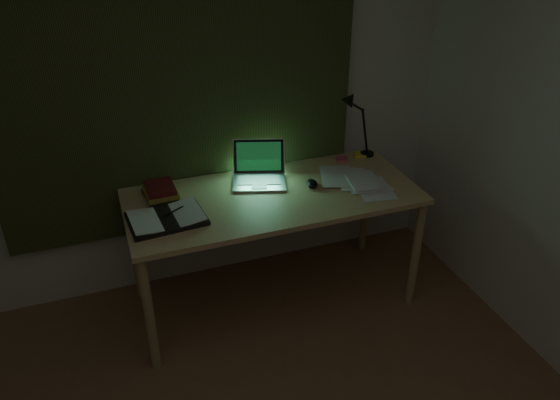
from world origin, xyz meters
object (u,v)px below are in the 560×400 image
(desk, at_px, (274,249))
(loose_papers, at_px, (353,183))
(laptop, at_px, (259,167))
(book_stack, at_px, (160,191))
(desk_lamp, at_px, (370,121))
(open_textbook, at_px, (167,218))

(desk, bearing_deg, loose_papers, -5.64)
(laptop, bearing_deg, desk, -57.98)
(book_stack, xyz_separation_m, loose_papers, (1.14, -0.24, -0.03))
(laptop, height_order, book_stack, laptop)
(laptop, bearing_deg, desk_lamp, 28.15)
(loose_papers, bearing_deg, book_stack, 168.27)
(loose_papers, bearing_deg, desk_lamp, 51.43)
(laptop, height_order, loose_papers, laptop)
(book_stack, distance_m, desk_lamp, 1.44)
(desk_lamp, bearing_deg, open_textbook, -168.78)
(laptop, distance_m, book_stack, 0.60)
(desk, distance_m, book_stack, 0.80)
(open_textbook, bearing_deg, desk, 2.23)
(desk_lamp, bearing_deg, loose_papers, -132.48)
(open_textbook, height_order, book_stack, book_stack)
(desk, bearing_deg, laptop, 104.42)
(open_textbook, bearing_deg, laptop, 16.01)
(laptop, height_order, desk_lamp, desk_lamp)
(book_stack, distance_m, loose_papers, 1.16)
(open_textbook, xyz_separation_m, loose_papers, (1.15, 0.03, -0.01))
(laptop, relative_size, desk_lamp, 0.74)
(book_stack, bearing_deg, open_textbook, -92.05)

